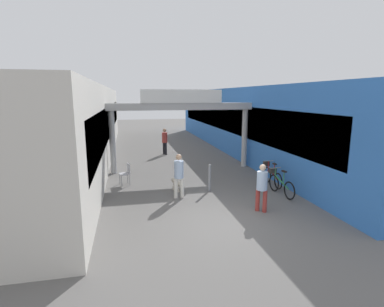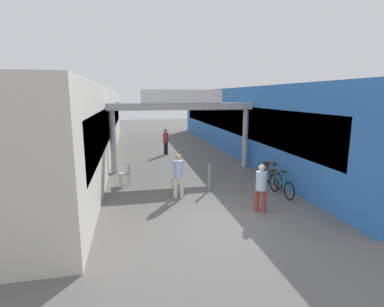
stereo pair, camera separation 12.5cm
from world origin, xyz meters
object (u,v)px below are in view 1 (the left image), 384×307
at_px(bicycle_red_second, 271,175).
at_px(cafe_chair_aluminium_nearer, 126,172).
at_px(pedestrian_with_dog, 179,173).
at_px(dog_on_leash, 177,183).
at_px(pedestrian_carrying_crate, 165,140).
at_px(bicycle_green_nearest, 280,183).
at_px(bollard_post_metal, 209,177).
at_px(pedestrian_companion, 262,185).

xyz_separation_m(bicycle_red_second, cafe_chair_aluminium_nearer, (-5.96, 1.34, 0.10)).
relative_size(pedestrian_with_dog, dog_on_leash, 2.37).
distance_m(pedestrian_carrying_crate, dog_on_leash, 7.49).
xyz_separation_m(pedestrian_with_dog, bicycle_green_nearest, (3.81, -0.41, -0.50)).
xyz_separation_m(pedestrian_with_dog, bollard_post_metal, (1.31, 0.55, -0.38)).
bearing_deg(pedestrian_with_dog, cafe_chair_aluminium_nearer, 131.28).
bearing_deg(bollard_post_metal, bicycle_green_nearest, -20.97).
xyz_separation_m(pedestrian_carrying_crate, bicycle_red_second, (3.56, -7.53, -0.51)).
bearing_deg(bicycle_green_nearest, bicycle_red_second, 77.56).
relative_size(pedestrian_with_dog, pedestrian_companion, 1.04).
distance_m(pedestrian_carrying_crate, cafe_chair_aluminium_nearer, 6.65).
xyz_separation_m(pedestrian_companion, bollard_post_metal, (-1.07, 2.41, -0.34)).
bearing_deg(bicycle_green_nearest, cafe_chair_aluminium_nearer, 155.90).
distance_m(pedestrian_with_dog, bicycle_green_nearest, 3.87).
bearing_deg(bollard_post_metal, bicycle_red_second, 5.08).
bearing_deg(cafe_chair_aluminium_nearer, pedestrian_companion, -43.17).
relative_size(pedestrian_companion, dog_on_leash, 2.27).
xyz_separation_m(pedestrian_carrying_crate, bollard_post_metal, (0.78, -7.78, -0.40)).
bearing_deg(cafe_chair_aluminium_nearer, dog_on_leash, -32.75).
height_order(pedestrian_with_dog, dog_on_leash, pedestrian_with_dog).
relative_size(dog_on_leash, bicycle_green_nearest, 0.41).
distance_m(bicycle_red_second, cafe_chair_aluminium_nearer, 6.11).
height_order(pedestrian_companion, bicycle_green_nearest, pedestrian_companion).
bearing_deg(pedestrian_companion, bollard_post_metal, 113.98).
relative_size(pedestrian_companion, pedestrian_carrying_crate, 0.94).
distance_m(dog_on_leash, bollard_post_metal, 1.31).
distance_m(pedestrian_with_dog, dog_on_leash, 1.09).
relative_size(pedestrian_with_dog, bicycle_green_nearest, 0.97).
xyz_separation_m(dog_on_leash, bicycle_green_nearest, (3.75, -1.29, 0.13)).
bearing_deg(pedestrian_carrying_crate, bicycle_red_second, -64.72).
relative_size(bicycle_green_nearest, bicycle_red_second, 1.00).
bearing_deg(dog_on_leash, pedestrian_carrying_crate, 86.50).
distance_m(pedestrian_companion, pedestrian_carrying_crate, 10.35).
distance_m(pedestrian_companion, bicycle_green_nearest, 2.09).
bearing_deg(dog_on_leash, bicycle_red_second, -1.25).
bearing_deg(bicycle_red_second, pedestrian_with_dog, -168.91).
distance_m(pedestrian_with_dog, cafe_chair_aluminium_nearer, 2.87).
height_order(pedestrian_companion, cafe_chair_aluminium_nearer, pedestrian_companion).
height_order(pedestrian_companion, pedestrian_carrying_crate, pedestrian_carrying_crate).
xyz_separation_m(pedestrian_companion, cafe_chair_aluminium_nearer, (-4.26, 3.99, -0.35)).
xyz_separation_m(bicycle_green_nearest, bollard_post_metal, (-2.51, 0.96, 0.12)).
xyz_separation_m(bicycle_green_nearest, bicycle_red_second, (0.27, 1.21, 0.00)).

